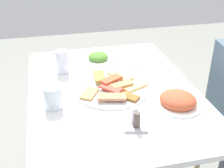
% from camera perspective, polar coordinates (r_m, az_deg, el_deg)
% --- Properties ---
extents(dining_table, '(1.07, 0.78, 0.75)m').
position_cam_1_polar(dining_table, '(1.47, 0.10, -4.08)').
color(dining_table, white).
rests_on(dining_table, ground_plane).
extents(pide_platter, '(0.35, 0.35, 0.04)m').
position_cam_1_polar(pide_platter, '(1.40, 0.03, -0.77)').
color(pide_platter, white).
rests_on(pide_platter, dining_table).
extents(salad_plate_greens, '(0.22, 0.22, 0.07)m').
position_cam_1_polar(salad_plate_greens, '(1.32, 12.49, -3.14)').
color(salad_plate_greens, white).
rests_on(salad_plate_greens, dining_table).
extents(salad_plate_rice, '(0.19, 0.19, 0.05)m').
position_cam_1_polar(salad_plate_rice, '(1.71, -2.68, 5.02)').
color(salad_plate_rice, white).
rests_on(salad_plate_rice, dining_table).
extents(soda_can, '(0.08, 0.08, 0.12)m').
position_cam_1_polar(soda_can, '(1.57, -9.53, 4.23)').
color(soda_can, silver).
rests_on(soda_can, dining_table).
extents(drinking_glass, '(0.08, 0.08, 0.10)m').
position_cam_1_polar(drinking_glass, '(1.28, -11.22, -2.54)').
color(drinking_glass, silver).
rests_on(drinking_glass, dining_table).
extents(paper_napkin, '(0.17, 0.17, 0.00)m').
position_cam_1_polar(paper_napkin, '(1.71, 4.86, 4.37)').
color(paper_napkin, white).
rests_on(paper_napkin, dining_table).
extents(fork, '(0.17, 0.06, 0.00)m').
position_cam_1_polar(fork, '(1.70, 4.28, 4.44)').
color(fork, silver).
rests_on(fork, paper_napkin).
extents(spoon, '(0.16, 0.06, 0.00)m').
position_cam_1_polar(spoon, '(1.71, 5.44, 4.54)').
color(spoon, silver).
rests_on(spoon, paper_napkin).
extents(condiment_caddy, '(0.11, 0.11, 0.08)m').
position_cam_1_polar(condiment_caddy, '(1.16, 4.51, -7.14)').
color(condiment_caddy, '#B2B2B7').
rests_on(condiment_caddy, dining_table).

